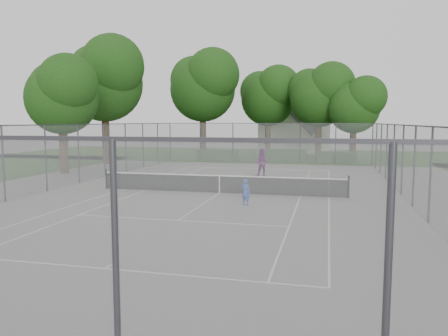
% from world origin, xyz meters
% --- Properties ---
extents(ground, '(120.00, 120.00, 0.00)m').
position_xyz_m(ground, '(0.00, 0.00, 0.00)').
color(ground, slate).
rests_on(ground, ground).
extents(grass_far, '(60.00, 20.00, 0.00)m').
position_xyz_m(grass_far, '(0.00, 26.00, 0.00)').
color(grass_far, '#234614').
rests_on(grass_far, ground).
extents(court_markings, '(11.03, 23.83, 0.01)m').
position_xyz_m(court_markings, '(0.00, 0.00, 0.01)').
color(court_markings, silver).
rests_on(court_markings, ground).
extents(tennis_net, '(12.87, 0.10, 1.10)m').
position_xyz_m(tennis_net, '(0.00, 0.00, 0.51)').
color(tennis_net, black).
rests_on(tennis_net, ground).
extents(perimeter_fence, '(18.08, 34.08, 3.52)m').
position_xyz_m(perimeter_fence, '(0.00, 0.00, 1.81)').
color(perimeter_fence, '#38383D').
rests_on(perimeter_fence, ground).
extents(tree_far_left, '(7.51, 6.86, 10.80)m').
position_xyz_m(tree_far_left, '(-6.91, 21.02, 7.42)').
color(tree_far_left, '#372314').
rests_on(tree_far_left, ground).
extents(tree_far_midleft, '(6.59, 6.02, 9.47)m').
position_xyz_m(tree_far_midleft, '(-0.84, 24.92, 6.50)').
color(tree_far_midleft, '#372314').
rests_on(tree_far_midleft, ground).
extents(tree_far_midright, '(6.42, 5.87, 9.23)m').
position_xyz_m(tree_far_midright, '(4.51, 21.86, 6.34)').
color(tree_far_midright, '#372314').
rests_on(tree_far_midright, ground).
extents(tree_far_right, '(5.35, 4.89, 7.70)m').
position_xyz_m(tree_far_right, '(7.64, 19.87, 5.28)').
color(tree_far_right, '#372314').
rests_on(tree_far_right, ground).
extents(tree_side_back, '(7.56, 6.90, 10.86)m').
position_xyz_m(tree_side_back, '(-13.35, 12.96, 7.46)').
color(tree_side_back, '#372314').
rests_on(tree_side_back, ground).
extents(tree_side_front, '(5.75, 5.25, 8.26)m').
position_xyz_m(tree_side_front, '(-12.81, 5.85, 5.67)').
color(tree_side_front, '#372314').
rests_on(tree_side_front, ground).
extents(hedge_left, '(3.87, 1.16, 0.97)m').
position_xyz_m(hedge_left, '(-4.82, 18.53, 0.48)').
color(hedge_left, '#1B4817').
rests_on(hedge_left, ground).
extents(hedge_mid, '(3.56, 1.02, 1.12)m').
position_xyz_m(hedge_mid, '(1.71, 18.74, 0.56)').
color(hedge_mid, '#1B4817').
rests_on(hedge_mid, ground).
extents(hedge_right, '(3.35, 1.23, 1.00)m').
position_xyz_m(hedge_right, '(6.15, 18.02, 0.50)').
color(hedge_right, '#1B4817').
rests_on(hedge_right, ground).
extents(house, '(8.04, 6.23, 10.01)m').
position_xyz_m(house, '(1.55, 31.08, 4.03)').
color(house, silver).
rests_on(house, ground).
extents(girl_player, '(0.51, 0.43, 1.19)m').
position_xyz_m(girl_player, '(1.91, -2.92, 0.59)').
color(girl_player, '#314FB8').
rests_on(girl_player, ground).
extents(woman_player, '(0.98, 0.81, 1.85)m').
position_xyz_m(woman_player, '(1.11, 7.38, 0.93)').
color(woman_player, '#632162').
rests_on(woman_player, ground).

